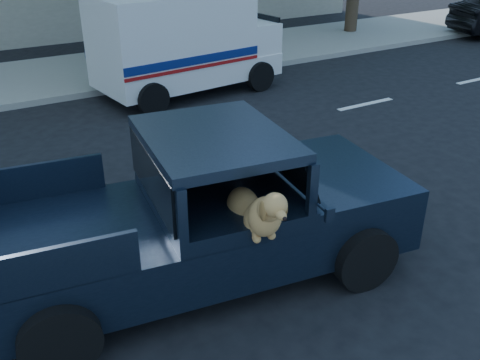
{
  "coord_description": "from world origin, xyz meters",
  "views": [
    {
      "loc": [
        -0.57,
        -5.23,
        3.95
      ],
      "look_at": [
        2.11,
        -0.77,
        1.35
      ],
      "focal_mm": 40.0,
      "sensor_mm": 36.0,
      "label": 1
    }
  ],
  "objects": [
    {
      "name": "lane_stripes",
      "position": [
        2.0,
        3.4,
        0.01
      ],
      "size": [
        21.6,
        0.14,
        0.01
      ],
      "primitive_type": null,
      "color": "silver",
      "rests_on": "ground"
    },
    {
      "name": "ground",
      "position": [
        0.0,
        0.0,
        0.0
      ],
      "size": [
        120.0,
        120.0,
        0.0
      ],
      "primitive_type": "plane",
      "color": "black",
      "rests_on": "ground"
    },
    {
      "name": "mail_truck",
      "position": [
        4.85,
        6.39,
        1.04
      ],
      "size": [
        4.51,
        2.6,
        2.37
      ],
      "rotation": [
        0.0,
        0.0,
        0.11
      ],
      "color": "silver",
      "rests_on": "ground"
    },
    {
      "name": "pickup_truck",
      "position": [
        1.67,
        -0.38,
        0.61
      ],
      "size": [
        5.25,
        2.92,
        1.8
      ],
      "rotation": [
        0.0,
        0.0,
        -0.14
      ],
      "color": "black",
      "rests_on": "ground"
    }
  ]
}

